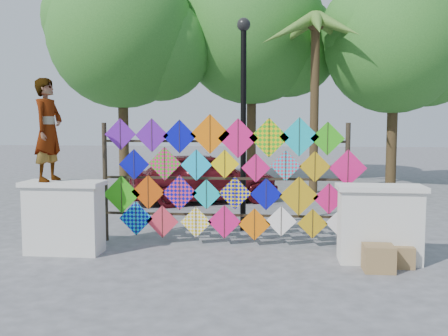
{
  "coord_description": "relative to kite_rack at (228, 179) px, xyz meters",
  "views": [
    {
      "loc": [
        1.02,
        -8.5,
        2.3
      ],
      "look_at": [
        0.04,
        0.6,
        1.47
      ],
      "focal_mm": 40.0,
      "sensor_mm": 36.0,
      "label": 1
    }
  ],
  "objects": [
    {
      "name": "parapet_right",
      "position": [
        2.6,
        -0.93,
        -0.59
      ],
      "size": [
        1.4,
        0.65,
        1.28
      ],
      "color": "silver",
      "rests_on": "ground"
    },
    {
      "name": "ground",
      "position": [
        -0.1,
        -0.73,
        -1.24
      ],
      "size": [
        80.0,
        80.0,
        0.0
      ],
      "primitive_type": "plane",
      "color": "gray",
      "rests_on": "ground"
    },
    {
      "name": "palm_tree",
      "position": [
        2.1,
        7.27,
        3.71
      ],
      "size": [
        3.62,
        3.62,
        5.83
      ],
      "color": "#48381F",
      "rests_on": "ground"
    },
    {
      "name": "tree_west",
      "position": [
        -4.5,
        8.3,
        4.14
      ],
      "size": [
        5.85,
        5.2,
        8.01
      ],
      "color": "#48381F",
      "rests_on": "ground"
    },
    {
      "name": "sedan",
      "position": [
        -1.21,
        4.96,
        -0.51
      ],
      "size": [
        4.63,
        3.22,
        1.46
      ],
      "primitive_type": "imported",
      "rotation": [
        0.0,
        0.0,
        1.96
      ],
      "color": "#560E15",
      "rests_on": "ground"
    },
    {
      "name": "parapet_left",
      "position": [
        -2.8,
        -0.93,
        -0.59
      ],
      "size": [
        1.4,
        0.65,
        1.28
      ],
      "color": "silver",
      "rests_on": "ground"
    },
    {
      "name": "tree_mid",
      "position": [
        0.01,
        10.3,
        4.53
      ],
      "size": [
        6.3,
        5.6,
        8.61
      ],
      "color": "#48381F",
      "rests_on": "ground"
    },
    {
      "name": "cardboard_box_near",
      "position": [
        2.5,
        -1.45,
        -1.03
      ],
      "size": [
        0.46,
        0.41,
        0.41
      ],
      "primitive_type": "cube",
      "color": "#9C724B",
      "rests_on": "ground"
    },
    {
      "name": "vendor_woman",
      "position": [
        -3.04,
        -0.93,
        0.94
      ],
      "size": [
        0.51,
        0.7,
        1.79
      ],
      "primitive_type": "imported",
      "rotation": [
        0.0,
        0.0,
        1.43
      ],
      "color": "#99999E",
      "rests_on": "parapet_left"
    },
    {
      "name": "kite_rack",
      "position": [
        0.0,
        0.0,
        0.0
      ],
      "size": [
        4.99,
        0.24,
        2.46
      ],
      "color": "black",
      "rests_on": "ground"
    },
    {
      "name": "tree_east",
      "position": [
        4.99,
        8.8,
        3.75
      ],
      "size": [
        5.4,
        4.8,
        7.42
      ],
      "color": "#48381F",
      "rests_on": "ground"
    },
    {
      "name": "cardboard_box_far",
      "position": [
        2.88,
        -1.17,
        -1.07
      ],
      "size": [
        0.41,
        0.38,
        0.35
      ],
      "primitive_type": "cube",
      "color": "#9C724B",
      "rests_on": "ground"
    },
    {
      "name": "lamppost",
      "position": [
        0.2,
        1.27,
        1.45
      ],
      "size": [
        0.28,
        0.28,
        4.46
      ],
      "color": "black",
      "rests_on": "ground"
    }
  ]
}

